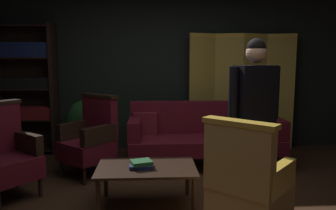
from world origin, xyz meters
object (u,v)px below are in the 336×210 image
object	(u,v)px
armchair_wing_right	(91,138)
book_green_cloth	(141,162)
coffee_table	(146,171)
standing_figure	(254,107)
bookshelf	(27,85)
book_navy_cloth	(141,166)
folding_screen	(241,90)
armchair_gilt_accent	(247,183)
armchair_wing_left	(3,154)
velvet_couch	(204,133)
potted_plant	(85,125)

from	to	relation	value
armchair_wing_right	book_green_cloth	size ratio (longest dim) A/B	5.23
coffee_table	standing_figure	xyz separation A→B (m)	(1.08, -0.02, 0.65)
bookshelf	book_navy_cloth	bearing A→B (deg)	-49.09
folding_screen	armchair_wing_right	distance (m)	2.60
armchair_gilt_accent	standing_figure	world-z (taller)	standing_figure
armchair_wing_left	standing_figure	xyz separation A→B (m)	(2.62, -0.33, 0.54)
bookshelf	standing_figure	distance (m)	3.65
velvet_couch	armchair_wing_left	xyz separation A→B (m)	(-2.35, -1.05, 0.04)
armchair_gilt_accent	velvet_couch	bearing A→B (deg)	90.76
standing_figure	book_navy_cloth	bearing A→B (deg)	-179.27
folding_screen	armchair_wing_right	world-z (taller)	folding_screen
armchair_wing_right	book_navy_cloth	distance (m)	1.24
folding_screen	potted_plant	size ratio (longest dim) A/B	2.14
velvet_couch	coffee_table	bearing A→B (deg)	-120.79
armchair_wing_right	potted_plant	bearing A→B (deg)	105.43
book_green_cloth	standing_figure	bearing A→B (deg)	0.73
folding_screen	book_navy_cloth	distance (m)	2.76
coffee_table	book_navy_cloth	world-z (taller)	book_navy_cloth
coffee_table	book_navy_cloth	size ratio (longest dim) A/B	4.34
coffee_table	book_navy_cloth	xyz separation A→B (m)	(-0.05, -0.03, 0.06)
velvet_couch	armchair_wing_left	world-z (taller)	armchair_wing_left
coffee_table	book_green_cloth	size ratio (longest dim) A/B	5.03
coffee_table	armchair_gilt_accent	bearing A→B (deg)	-39.60
armchair_wing_right	book_navy_cloth	size ratio (longest dim) A/B	4.51
velvet_couch	book_green_cloth	world-z (taller)	velvet_couch
armchair_wing_left	standing_figure	distance (m)	2.70
velvet_couch	book_navy_cloth	distance (m)	1.63
folding_screen	coffee_table	size ratio (longest dim) A/B	1.90
potted_plant	folding_screen	bearing A→B (deg)	9.70
armchair_wing_left	potted_plant	bearing A→B (deg)	66.91
bookshelf	armchair_wing_right	xyz separation A→B (m)	(1.16, -1.10, -0.59)
standing_figure	potted_plant	size ratio (longest dim) A/B	1.92
armchair_wing_left	armchair_wing_right	xyz separation A→B (m)	(0.81, 0.69, 0.00)
velvet_couch	book_navy_cloth	xyz separation A→B (m)	(-0.86, -1.39, -0.01)
book_green_cloth	armchair_gilt_accent	bearing A→B (deg)	-36.58
standing_figure	potted_plant	xyz separation A→B (m)	(-2.02, 1.75, -0.51)
coffee_table	potted_plant	world-z (taller)	potted_plant
velvet_couch	standing_figure	bearing A→B (deg)	-78.67
armchair_gilt_accent	book_navy_cloth	size ratio (longest dim) A/B	4.51
armchair_wing_left	armchair_wing_right	world-z (taller)	same
armchair_gilt_accent	standing_figure	distance (m)	0.89
book_navy_cloth	book_green_cloth	distance (m)	0.04
book_green_cloth	folding_screen	bearing A→B (deg)	53.96
armchair_wing_right	book_green_cloth	distance (m)	1.23
folding_screen	potted_plant	bearing A→B (deg)	-170.30
standing_figure	potted_plant	bearing A→B (deg)	139.04
folding_screen	book_navy_cloth	xyz separation A→B (m)	(-1.59, -2.19, -0.55)
standing_figure	coffee_table	bearing A→B (deg)	178.97
book_green_cloth	velvet_couch	bearing A→B (deg)	58.31
folding_screen	armchair_gilt_accent	size ratio (longest dim) A/B	1.83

